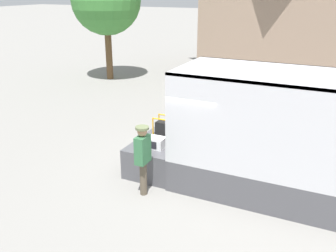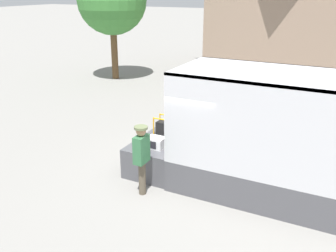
{
  "view_description": "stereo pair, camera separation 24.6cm",
  "coord_description": "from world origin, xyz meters",
  "px_view_note": "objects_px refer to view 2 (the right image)",
  "views": [
    {
      "loc": [
        3.66,
        -8.68,
        4.89
      ],
      "look_at": [
        -0.38,
        -0.2,
        1.38
      ],
      "focal_mm": 40.0,
      "sensor_mm": 36.0,
      "label": 1
    },
    {
      "loc": [
        3.88,
        -8.57,
        4.89
      ],
      "look_at": [
        -0.38,
        -0.2,
        1.38
      ],
      "focal_mm": 40.0,
      "sensor_mm": 36.0,
      "label": 2
    }
  ],
  "objects_px": {
    "street_tree": "(112,0)",
    "microwave": "(156,143)",
    "portable_generator": "(167,128)",
    "worker_person": "(142,153)",
    "box_truck": "(334,172)"
  },
  "relations": [
    {
      "from": "portable_generator",
      "to": "worker_person",
      "type": "bearing_deg",
      "value": -80.44
    },
    {
      "from": "microwave",
      "to": "box_truck",
      "type": "bearing_deg",
      "value": 6.7
    },
    {
      "from": "worker_person",
      "to": "street_tree",
      "type": "relative_size",
      "value": 0.3
    },
    {
      "from": "portable_generator",
      "to": "street_tree",
      "type": "height_order",
      "value": "street_tree"
    },
    {
      "from": "street_tree",
      "to": "microwave",
      "type": "bearing_deg",
      "value": -50.23
    },
    {
      "from": "portable_generator",
      "to": "microwave",
      "type": "bearing_deg",
      "value": -79.79
    },
    {
      "from": "box_truck",
      "to": "worker_person",
      "type": "xyz_separation_m",
      "value": [
        -4.22,
        -1.53,
        0.23
      ]
    },
    {
      "from": "portable_generator",
      "to": "worker_person",
      "type": "xyz_separation_m",
      "value": [
        0.33,
        -1.97,
        0.08
      ]
    },
    {
      "from": "microwave",
      "to": "worker_person",
      "type": "distance_m",
      "value": 1.04
    },
    {
      "from": "box_truck",
      "to": "microwave",
      "type": "height_order",
      "value": "box_truck"
    },
    {
      "from": "portable_generator",
      "to": "worker_person",
      "type": "relative_size",
      "value": 0.36
    },
    {
      "from": "portable_generator",
      "to": "street_tree",
      "type": "xyz_separation_m",
      "value": [
        -7.46,
        8.22,
        3.18
      ]
    },
    {
      "from": "microwave",
      "to": "portable_generator",
      "type": "relative_size",
      "value": 0.72
    },
    {
      "from": "box_truck",
      "to": "microwave",
      "type": "bearing_deg",
      "value": -173.3
    },
    {
      "from": "microwave",
      "to": "portable_generator",
      "type": "distance_m",
      "value": 0.97
    }
  ]
}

